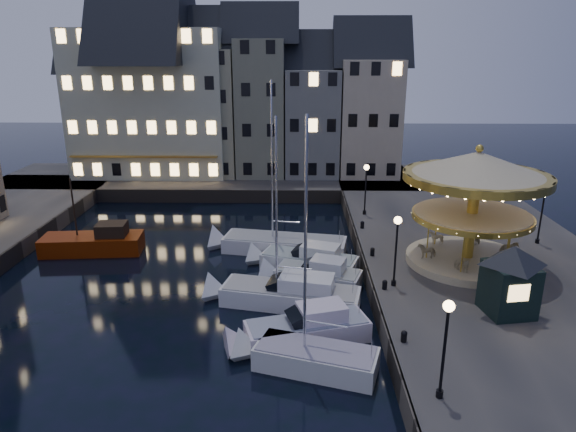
{
  "coord_description": "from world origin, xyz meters",
  "views": [
    {
      "loc": [
        1.59,
        -25.96,
        14.17
      ],
      "look_at": [
        1.0,
        8.0,
        3.2
      ],
      "focal_mm": 32.0,
      "sensor_mm": 36.0,
      "label": 1
    }
  ],
  "objects_px": {
    "streetlamp_a": "(446,336)",
    "red_fishing_boat": "(95,243)",
    "motorboat_a": "(304,357)",
    "carousel": "(475,187)",
    "motorboat_f": "(277,245)",
    "bollard_b": "(385,284)",
    "streetlamp_b": "(397,241)",
    "ticket_kiosk": "(512,268)",
    "streetlamp_c": "(366,182)",
    "streetlamp_d": "(543,206)",
    "motorboat_e": "(303,261)",
    "bollard_a": "(404,336)",
    "motorboat_d": "(311,276)",
    "bollard_d": "(362,224)",
    "motorboat_b": "(299,331)",
    "motorboat_c": "(284,294)",
    "bollard_c": "(372,251)"
  },
  "relations": [
    {
      "from": "streetlamp_b",
      "to": "motorboat_a",
      "type": "height_order",
      "value": "motorboat_a"
    },
    {
      "from": "bollard_d",
      "to": "motorboat_a",
      "type": "height_order",
      "value": "motorboat_a"
    },
    {
      "from": "streetlamp_a",
      "to": "carousel",
      "type": "xyz_separation_m",
      "value": [
        5.22,
        13.29,
        2.29
      ]
    },
    {
      "from": "carousel",
      "to": "ticket_kiosk",
      "type": "relative_size",
      "value": 2.08
    },
    {
      "from": "bollard_c",
      "to": "motorboat_b",
      "type": "xyz_separation_m",
      "value": [
        -4.83,
        -8.53,
        -0.96
      ]
    },
    {
      "from": "bollard_a",
      "to": "motorboat_f",
      "type": "height_order",
      "value": "motorboat_f"
    },
    {
      "from": "motorboat_f",
      "to": "bollard_b",
      "type": "bearing_deg",
      "value": -53.96
    },
    {
      "from": "motorboat_e",
      "to": "red_fishing_boat",
      "type": "height_order",
      "value": "red_fishing_boat"
    },
    {
      "from": "bollard_d",
      "to": "streetlamp_c",
      "type": "bearing_deg",
      "value": 80.27
    },
    {
      "from": "streetlamp_d",
      "to": "motorboat_b",
      "type": "bearing_deg",
      "value": -146.6
    },
    {
      "from": "motorboat_f",
      "to": "ticket_kiosk",
      "type": "distance_m",
      "value": 17.13
    },
    {
      "from": "streetlamp_b",
      "to": "motorboat_d",
      "type": "distance_m",
      "value": 6.32
    },
    {
      "from": "streetlamp_b",
      "to": "streetlamp_c",
      "type": "height_order",
      "value": "same"
    },
    {
      "from": "streetlamp_a",
      "to": "bollard_b",
      "type": "relative_size",
      "value": 7.32
    },
    {
      "from": "streetlamp_a",
      "to": "red_fishing_boat",
      "type": "xyz_separation_m",
      "value": [
        -20.41,
        17.96,
        -3.32
      ]
    },
    {
      "from": "streetlamp_b",
      "to": "bollard_a",
      "type": "height_order",
      "value": "streetlamp_b"
    },
    {
      "from": "streetlamp_c",
      "to": "bollard_d",
      "type": "height_order",
      "value": "streetlamp_c"
    },
    {
      "from": "motorboat_f",
      "to": "carousel",
      "type": "relative_size",
      "value": 1.53
    },
    {
      "from": "carousel",
      "to": "motorboat_f",
      "type": "bearing_deg",
      "value": 157.51
    },
    {
      "from": "motorboat_b",
      "to": "motorboat_d",
      "type": "bearing_deg",
      "value": 83.28
    },
    {
      "from": "bollard_a",
      "to": "carousel",
      "type": "height_order",
      "value": "carousel"
    },
    {
      "from": "bollard_a",
      "to": "motorboat_b",
      "type": "distance_m",
      "value": 5.3
    },
    {
      "from": "motorboat_e",
      "to": "motorboat_a",
      "type": "bearing_deg",
      "value": -90.43
    },
    {
      "from": "bollard_d",
      "to": "ticket_kiosk",
      "type": "distance_m",
      "value": 14.52
    },
    {
      "from": "streetlamp_c",
      "to": "carousel",
      "type": "relative_size",
      "value": 0.48
    },
    {
      "from": "motorboat_c",
      "to": "ticket_kiosk",
      "type": "distance_m",
      "value": 12.36
    },
    {
      "from": "streetlamp_b",
      "to": "carousel",
      "type": "bearing_deg",
      "value": 32.25
    },
    {
      "from": "bollard_a",
      "to": "motorboat_e",
      "type": "distance_m",
      "value": 11.97
    },
    {
      "from": "streetlamp_a",
      "to": "streetlamp_d",
      "type": "bearing_deg",
      "value": 56.39
    },
    {
      "from": "streetlamp_b",
      "to": "bollard_b",
      "type": "relative_size",
      "value": 7.32
    },
    {
      "from": "motorboat_a",
      "to": "motorboat_b",
      "type": "relative_size",
      "value": 1.52
    },
    {
      "from": "motorboat_e",
      "to": "bollard_a",
      "type": "bearing_deg",
      "value": -67.65
    },
    {
      "from": "motorboat_c",
      "to": "streetlamp_c",
      "type": "bearing_deg",
      "value": 64.83
    },
    {
      "from": "motorboat_a",
      "to": "motorboat_b",
      "type": "distance_m",
      "value": 2.2
    },
    {
      "from": "streetlamp_c",
      "to": "streetlamp_d",
      "type": "relative_size",
      "value": 1.0
    },
    {
      "from": "motorboat_f",
      "to": "streetlamp_c",
      "type": "bearing_deg",
      "value": 35.98
    },
    {
      "from": "streetlamp_b",
      "to": "motorboat_d",
      "type": "height_order",
      "value": "streetlamp_b"
    },
    {
      "from": "bollard_c",
      "to": "motorboat_d",
      "type": "height_order",
      "value": "motorboat_d"
    },
    {
      "from": "streetlamp_c",
      "to": "carousel",
      "type": "bearing_deg",
      "value": -62.92
    },
    {
      "from": "motorboat_a",
      "to": "carousel",
      "type": "relative_size",
      "value": 1.28
    },
    {
      "from": "bollard_a",
      "to": "motorboat_c",
      "type": "relative_size",
      "value": 0.05
    },
    {
      "from": "motorboat_e",
      "to": "motorboat_c",
      "type": "bearing_deg",
      "value": -103.41
    },
    {
      "from": "streetlamp_b",
      "to": "streetlamp_d",
      "type": "bearing_deg",
      "value": 31.78
    },
    {
      "from": "streetlamp_d",
      "to": "red_fishing_boat",
      "type": "distance_m",
      "value": 31.9
    },
    {
      "from": "motorboat_e",
      "to": "red_fishing_boat",
      "type": "distance_m",
      "value": 15.55
    },
    {
      "from": "motorboat_a",
      "to": "motorboat_e",
      "type": "relative_size",
      "value": 1.51
    },
    {
      "from": "streetlamp_a",
      "to": "streetlamp_b",
      "type": "distance_m",
      "value": 10.0
    },
    {
      "from": "motorboat_f",
      "to": "carousel",
      "type": "height_order",
      "value": "motorboat_f"
    },
    {
      "from": "motorboat_c",
      "to": "red_fishing_boat",
      "type": "xyz_separation_m",
      "value": [
        -14.08,
        7.94,
        0.01
      ]
    },
    {
      "from": "motorboat_a",
      "to": "motorboat_d",
      "type": "distance_m",
      "value": 8.85
    }
  ]
}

